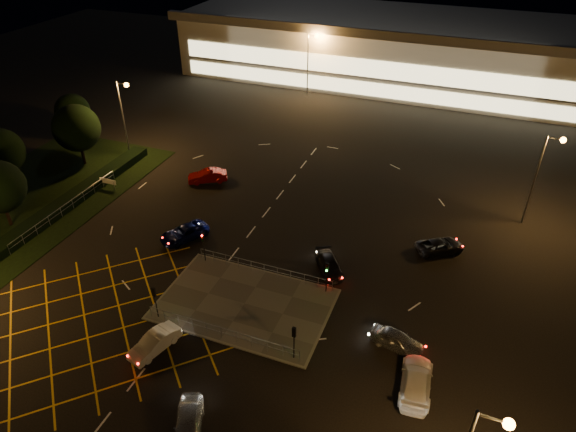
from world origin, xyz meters
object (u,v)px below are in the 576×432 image
(signal_se, at_px, (294,336))
(signal_nw, at_px, (203,241))
(car_left_blue, at_px, (184,233))
(car_far_dkgrey, at_px, (329,265))
(car_east_grey, at_px, (440,246))
(car_circ_red, at_px, (207,176))
(car_right_silver, at_px, (397,340))
(car_queue_white, at_px, (155,343))
(signal_ne, at_px, (327,271))
(signal_sw, at_px, (155,296))
(car_near_silver, at_px, (189,423))
(car_approach_white, at_px, (416,381))

(signal_se, xyz_separation_m, signal_nw, (-12.00, 7.99, 0.00))
(car_left_blue, relative_size, car_far_dkgrey, 1.15)
(car_far_dkgrey, relative_size, car_east_grey, 0.92)
(signal_se, relative_size, car_circ_red, 0.68)
(car_circ_red, bearing_deg, car_right_silver, 24.15)
(car_queue_white, height_order, car_circ_red, car_circ_red)
(car_right_silver, bearing_deg, signal_ne, 72.14)
(signal_sw, bearing_deg, car_near_silver, 133.47)
(car_approach_white, bearing_deg, signal_ne, -44.44)
(car_far_dkgrey, bearing_deg, car_approach_white, -80.44)
(signal_ne, xyz_separation_m, car_queue_white, (-10.28, -10.99, -1.65))
(signal_nw, height_order, car_near_silver, signal_nw)
(signal_ne, bearing_deg, car_far_dkgrey, 102.50)
(signal_sw, height_order, car_east_grey, signal_sw)
(car_queue_white, relative_size, car_east_grey, 0.92)
(signal_se, xyz_separation_m, car_circ_red, (-19.22, 21.69, -1.61))
(signal_nw, distance_m, car_left_blue, 4.84)
(car_queue_white, bearing_deg, car_near_silver, -24.57)
(signal_ne, xyz_separation_m, car_approach_white, (9.02, -7.43, -1.59))
(car_near_silver, height_order, car_right_silver, car_near_silver)
(car_left_blue, relative_size, car_east_grey, 1.05)
(car_near_silver, distance_m, car_east_grey, 28.76)
(car_east_grey, bearing_deg, signal_se, 119.41)
(signal_se, relative_size, car_queue_white, 0.73)
(signal_sw, distance_m, signal_se, 12.00)
(car_left_blue, distance_m, car_approach_white, 26.72)
(signal_se, bearing_deg, car_right_silver, -150.29)
(signal_nw, bearing_deg, car_circ_red, 117.78)
(car_queue_white, relative_size, car_circ_red, 0.94)
(car_queue_white, relative_size, car_right_silver, 1.04)
(signal_sw, relative_size, signal_ne, 1.00)
(signal_ne, xyz_separation_m, car_right_silver, (6.98, -4.00, -1.65))
(signal_se, bearing_deg, signal_sw, 0.00)
(signal_se, height_order, signal_ne, same)
(signal_se, height_order, car_near_silver, signal_se)
(car_near_silver, bearing_deg, car_queue_white, 115.43)
(signal_sw, distance_m, car_approach_white, 21.09)
(signal_nw, relative_size, car_queue_white, 0.73)
(car_queue_white, xyz_separation_m, car_far_dkgrey, (9.61, 14.00, -0.08))
(signal_sw, bearing_deg, signal_se, -180.00)
(signal_se, bearing_deg, signal_ne, -90.00)
(car_queue_white, distance_m, car_far_dkgrey, 16.98)
(signal_se, height_order, car_right_silver, signal_se)
(car_near_silver, relative_size, car_far_dkgrey, 1.01)
(signal_nw, xyz_separation_m, car_east_grey, (20.49, 9.65, -1.71))
(signal_nw, xyz_separation_m, car_approach_white, (21.02, -7.43, -1.59))
(car_east_grey, bearing_deg, car_left_blue, 71.44)
(car_near_silver, bearing_deg, signal_nw, 91.54)
(signal_sw, height_order, car_far_dkgrey, signal_sw)
(signal_sw, relative_size, signal_se, 1.00)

